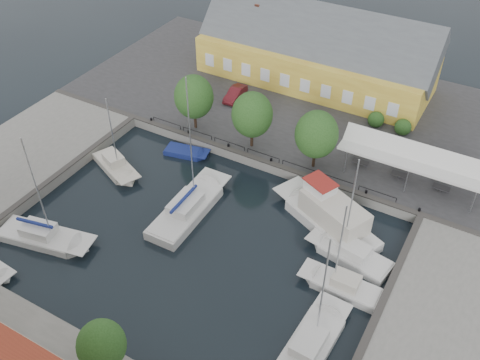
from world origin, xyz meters
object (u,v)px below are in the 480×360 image
Objects in this scene: west_boat_b at (116,167)px; launch_nw at (186,153)px; warehouse at (312,53)px; car_red at (235,94)px; center_sailboat at (189,209)px; trawler at (329,218)px; east_boat_c at (310,346)px; west_boat_d at (44,238)px; east_boat_a at (350,256)px; tent_canopy at (415,159)px; east_boat_b at (341,287)px.

launch_nw is at bearing 50.49° from west_boat_b.
warehouse reaches higher than car_red.
trawler is (11.91, 4.69, 0.65)m from center_sailboat.
east_boat_c is 2.24× the size of launch_nw.
west_boat_b is (-10.14, -25.55, -4.17)m from warehouse.
west_boat_d is (-3.49, -27.49, -1.40)m from car_red.
center_sailboat reaches higher than car_red.
west_boat_b is at bearing -172.11° from trawler.
east_boat_c is (15.52, -34.87, -4.17)m from warehouse.
east_boat_a is 26.59m from west_boat_d.
east_boat_c is at bearing -26.13° from center_sailboat.
center_sailboat reaches higher than west_boat_d.
launch_nw is at bearing 144.26° from east_boat_c.
car_red is 27.75m from west_boat_d.
west_boat_d is (-20.92, -13.94, -0.75)m from trawler.
center_sailboat is at bearing 153.87° from east_boat_c.
west_boat_d is (-25.72, -22.60, -3.41)m from tent_canopy.
center_sailboat is (5.51, -18.24, -1.31)m from car_red.
trawler is at bearing 21.50° from center_sailboat.
trawler is 0.98× the size of west_boat_d.
east_boat_a is 1.15× the size of east_boat_b.
east_boat_b is at bearing -46.90° from car_red.
west_boat_b is (-26.73, -11.69, -3.42)m from tent_canopy.
center_sailboat is 12.82m from trawler.
car_red is 26.25m from east_boat_a.
trawler is 1.24× the size of west_boat_b.
east_boat_c is (-1.08, -21.02, -3.43)m from tent_canopy.
east_boat_c reaches higher than warehouse.
east_boat_b reaches higher than tent_canopy.
center_sailboat is (-16.72, -13.35, -3.32)m from tent_canopy.
warehouse is 10.94m from car_red.
launch_nw is (-5.41, -19.82, -4.34)m from warehouse.
east_boat_a is 0.96× the size of east_boat_c.
car_red is 33.48m from east_boat_c.
west_boat_d reaches higher than tent_canopy.
west_boat_b is (-25.09, -0.37, -0.00)m from east_boat_a.
trawler is 17.43m from launch_nw.
east_boat_b is at bearing -59.02° from trawler.
west_boat_d reaches higher than east_boat_a.
west_boat_d is at bearing -134.23° from center_sailboat.
east_boat_b is (0.55, -3.51, -0.00)m from east_boat_a.
west_boat_b is (-10.01, 1.65, -0.10)m from center_sailboat.
warehouse is 6.98× the size of car_red.
warehouse is 27.51m from center_sailboat.
launch_nw is (-5.29, 7.39, -0.27)m from center_sailboat.
car_red is 28.95m from east_boat_b.
warehouse is at bearing 68.36° from west_boat_b.
west_boat_d is at bearing -162.51° from east_boat_b.
car_red is at bearing 129.23° from east_boat_c.
center_sailboat is at bearing -158.50° from trawler.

